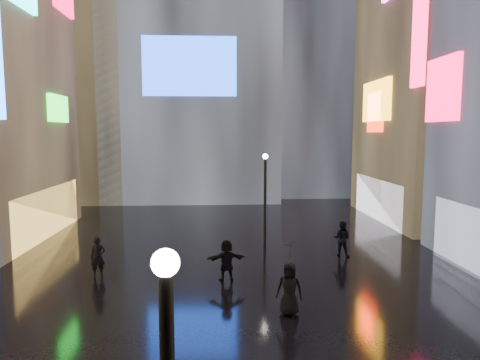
{
  "coord_description": "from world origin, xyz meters",
  "views": [
    {
      "loc": [
        -0.66,
        -0.46,
        6.39
      ],
      "look_at": [
        0.0,
        12.0,
        5.0
      ],
      "focal_mm": 32.0,
      "sensor_mm": 36.0,
      "label": 1
    }
  ],
  "objects": [
    {
      "name": "ground",
      "position": [
        0.0,
        20.0,
        0.0
      ],
      "size": [
        140.0,
        140.0,
        0.0
      ],
      "primitive_type": "plane",
      "color": "black",
      "rests_on": "ground"
    },
    {
      "name": "building_right_far",
      "position": [
        15.98,
        30.0,
        13.98
      ],
      "size": [
        10.28,
        12.0,
        28.0
      ],
      "color": "black",
      "rests_on": "ground"
    },
    {
      "name": "tower_flank_right",
      "position": [
        9.0,
        46.0,
        17.0
      ],
      "size": [
        12.0,
        12.0,
        34.0
      ],
      "primitive_type": "cube",
      "color": "black",
      "rests_on": "ground"
    },
    {
      "name": "tower_flank_left",
      "position": [
        -14.0,
        42.0,
        13.0
      ],
      "size": [
        10.0,
        10.0,
        26.0
      ],
      "primitive_type": "cube",
      "color": "black",
      "rests_on": "ground"
    },
    {
      "name": "lamp_far",
      "position": [
        2.03,
        23.44,
        2.94
      ],
      "size": [
        0.3,
        0.3,
        5.2
      ],
      "color": "black",
      "rests_on": "ground"
    },
    {
      "name": "pedestrian_4",
      "position": [
        1.83,
        13.87,
        0.94
      ],
      "size": [
        1.06,
        0.85,
        1.88
      ],
      "primitive_type": "imported",
      "rotation": [
        0.0,
        0.0,
        -0.31
      ],
      "color": "black",
      "rests_on": "ground"
    },
    {
      "name": "pedestrian_5",
      "position": [
        -0.29,
        17.44,
        0.91
      ],
      "size": [
        1.74,
        0.78,
        1.81
      ],
      "primitive_type": "imported",
      "rotation": [
        0.0,
        0.0,
        3.29
      ],
      "color": "black",
      "rests_on": "ground"
    },
    {
      "name": "pedestrian_6",
      "position": [
        -5.98,
        18.25,
        0.9
      ],
      "size": [
        0.71,
        0.52,
        1.8
      ],
      "primitive_type": "imported",
      "rotation": [
        0.0,
        0.0,
        0.15
      ],
      "color": "black",
      "rests_on": "ground"
    },
    {
      "name": "pedestrian_7",
      "position": [
        5.77,
        20.92,
        0.91
      ],
      "size": [
        1.11,
        1.02,
        1.83
      ],
      "primitive_type": "imported",
      "rotation": [
        0.0,
        0.0,
        2.66
      ],
      "color": "black",
      "rests_on": "ground"
    },
    {
      "name": "umbrella_2",
      "position": [
        1.83,
        13.87,
        2.28
      ],
      "size": [
        1.24,
        1.24,
        0.79
      ],
      "primitive_type": "imported",
      "rotation": [
        0.0,
        0.0,
        3.91
      ],
      "color": "black",
      "rests_on": "pedestrian_4"
    }
  ]
}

